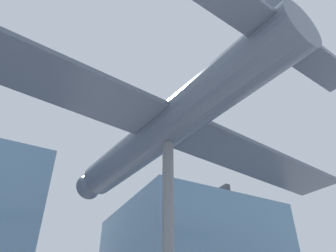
% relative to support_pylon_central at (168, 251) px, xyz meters
% --- Properties ---
extents(support_pylon_central, '(0.41, 0.41, 7.85)m').
position_rel_support_pylon_central_xyz_m(support_pylon_central, '(0.00, 0.00, 0.00)').
color(support_pylon_central, slate).
rests_on(support_pylon_central, ground_plane).
extents(suspended_airplane, '(20.83, 14.11, 2.69)m').
position_rel_support_pylon_central_xyz_m(suspended_airplane, '(-0.03, 0.20, 4.74)').
color(suspended_airplane, '#4C5666').
rests_on(suspended_airplane, support_pylon_central).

